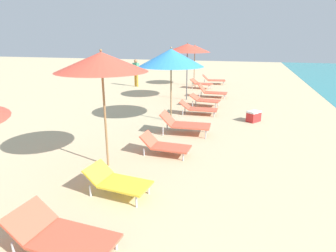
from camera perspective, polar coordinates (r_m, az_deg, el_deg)
The scene contains 15 objects.
lounger_second_shoreside at distance 4.58m, azimuth -20.21°, elevation -19.34°, with size 1.58×0.83×0.57m.
umbrella_third at distance 6.51m, azimuth -12.88°, elevation 12.09°, with size 2.00×2.00×2.68m.
lounger_third_shoreside at distance 7.49m, azimuth -0.68°, elevation -3.76°, with size 1.28×0.63×0.54m.
lounger_third_inland at distance 5.73m, azimuth -9.88°, elevation -10.55°, with size 1.29×0.75×0.54m.
umbrella_fourth at distance 10.15m, azimuth 0.62°, elevation 13.21°, with size 2.25×2.25×2.60m.
lounger_fourth_shoreside at distance 11.43m, azimuth 5.84°, elevation 3.50°, with size 1.48×0.61×0.52m.
lounger_fourth_inland at distance 9.07m, azimuth 3.16°, elevation 0.49°, with size 1.56×0.77×0.68m.
umbrella_fifth at distance 13.90m, azimuth 3.83°, elevation 14.98°, with size 2.11×2.11×2.68m.
lounger_fifth_shoreside at distance 14.86m, azimuth 8.54°, elevation 6.68°, with size 1.43×0.64×0.64m.
lounger_fifth_inland at distance 12.84m, azimuth 7.16°, elevation 5.13°, with size 1.34×0.73×0.52m.
umbrella_farthest at distance 18.19m, azimuth 5.27°, elevation 14.80°, with size 1.89×1.89×2.49m.
lounger_farthest_shoreside at distance 19.13m, azimuth 8.83°, elevation 8.97°, with size 1.52×0.84×0.61m.
lounger_farthest_inland at distance 17.32m, azimuth 6.48°, elevation 8.31°, with size 1.35×0.81×0.56m.
person_walking_near at distance 18.02m, azimuth -6.28°, elevation 10.81°, with size 0.42×0.35×1.64m.
cooler_box at distance 10.88m, azimuth 16.40°, elevation 1.85°, with size 0.55×0.58×0.39m.
Camera 1 is at (1.99, 2.30, 2.92)m, focal length 31.17 mm.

